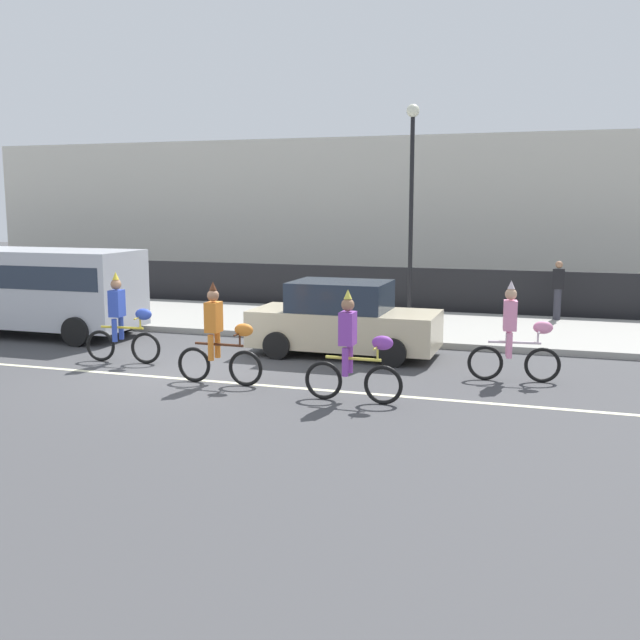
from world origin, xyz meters
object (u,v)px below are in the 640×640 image
at_px(parade_cyclist_purple, 354,353).
at_px(parade_cyclist_pink, 515,338).
at_px(parked_car_beige, 344,320).
at_px(parade_cyclist_orange, 220,340).
at_px(pedestrian_onlooker, 558,289).
at_px(parked_van_silver, 44,286).
at_px(street_lamp_post, 412,179).
at_px(parade_cyclist_cobalt, 123,323).

xyz_separation_m(parade_cyclist_purple, parade_cyclist_pink, (2.49, 2.36, 0.00)).
distance_m(parade_cyclist_pink, parked_car_beige, 4.02).
relative_size(parade_cyclist_orange, pedestrian_onlooker, 1.19).
xyz_separation_m(parade_cyclist_pink, parked_van_silver, (-11.65, 1.44, 0.44)).
bearing_deg(parked_van_silver, street_lamp_post, 31.54).
height_order(parade_cyclist_cobalt, parade_cyclist_purple, same).
distance_m(parade_cyclist_orange, parked_car_beige, 3.60).
bearing_deg(street_lamp_post, parade_cyclist_purple, -84.77).
distance_m(parade_cyclist_purple, pedestrian_onlooker, 10.06).
bearing_deg(parade_cyclist_pink, pedestrian_onlooker, 84.48).
relative_size(parade_cyclist_orange, street_lamp_post, 0.33).
height_order(parade_cyclist_purple, pedestrian_onlooker, parade_cyclist_purple).
relative_size(parade_cyclist_cobalt, street_lamp_post, 0.33).
relative_size(street_lamp_post, pedestrian_onlooker, 3.62).
height_order(parade_cyclist_purple, parade_cyclist_pink, same).
height_order(parade_cyclist_orange, parade_cyclist_purple, same).
distance_m(parade_cyclist_purple, parked_van_silver, 9.92).
xyz_separation_m(parade_cyclist_purple, parked_car_beige, (-1.27, 3.75, -0.06)).
bearing_deg(parade_cyclist_pink, parked_car_beige, 159.68).
distance_m(parade_cyclist_cobalt, pedestrian_onlooker, 11.78).
height_order(parked_car_beige, pedestrian_onlooker, pedestrian_onlooker).
bearing_deg(parade_cyclist_cobalt, parade_cyclist_pink, 5.76).
distance_m(parade_cyclist_cobalt, parked_car_beige, 4.74).
xyz_separation_m(parade_cyclist_purple, parked_van_silver, (-9.16, 3.80, 0.44)).
bearing_deg(parade_cyclist_purple, street_lamp_post, 95.23).
height_order(parade_cyclist_pink, parked_van_silver, parked_van_silver).
relative_size(parade_cyclist_cobalt, parade_cyclist_orange, 1.00).
distance_m(parade_cyclist_pink, street_lamp_post, 7.99).
relative_size(parked_van_silver, pedestrian_onlooker, 3.09).
height_order(parade_cyclist_orange, parked_car_beige, parade_cyclist_orange).
relative_size(parade_cyclist_purple, parked_car_beige, 0.47).
height_order(parade_cyclist_cobalt, street_lamp_post, street_lamp_post).
relative_size(parade_cyclist_orange, parked_van_silver, 0.38).
bearing_deg(pedestrian_onlooker, street_lamp_post, -171.17).
height_order(parade_cyclist_cobalt, parked_van_silver, parked_van_silver).
height_order(parade_cyclist_pink, street_lamp_post, street_lamp_post).
distance_m(street_lamp_post, pedestrian_onlooker, 5.03).
xyz_separation_m(parade_cyclist_cobalt, parade_cyclist_orange, (2.77, -1.10, 0.00)).
height_order(parade_cyclist_cobalt, parade_cyclist_pink, same).
bearing_deg(pedestrian_onlooker, parade_cyclist_cobalt, -137.32).
bearing_deg(parade_cyclist_purple, parked_car_beige, 108.71).
relative_size(parade_cyclist_pink, parked_car_beige, 0.47).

